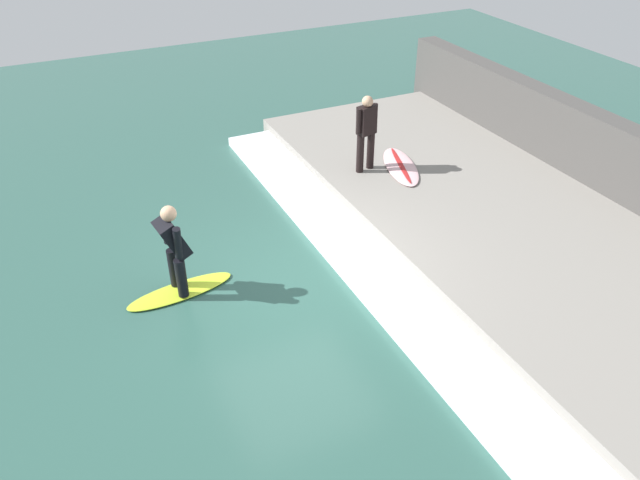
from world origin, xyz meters
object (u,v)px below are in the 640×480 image
at_px(surfboard_riding, 180,291).
at_px(surfer_waiting_near, 366,129).
at_px(surfer_riding, 173,245).
at_px(surfboard_waiting_near, 401,166).

xyz_separation_m(surfboard_riding, surfer_waiting_near, (4.32, 1.88, 1.19)).
distance_m(surfer_riding, surfer_waiting_near, 4.72).
relative_size(surfer_waiting_near, surfboard_waiting_near, 0.83).
bearing_deg(surfboard_riding, surfboard_waiting_near, 18.16).
xyz_separation_m(surfer_riding, surfboard_waiting_near, (5.02, 1.65, -0.50)).
bearing_deg(surfboard_riding, surfer_riding, 0.00).
bearing_deg(surfer_riding, surfboard_waiting_near, 18.16).
distance_m(surfer_waiting_near, surfboard_waiting_near, 1.12).
bearing_deg(surfer_waiting_near, surfboard_riding, -156.42).
distance_m(surfboard_riding, surfer_waiting_near, 4.86).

